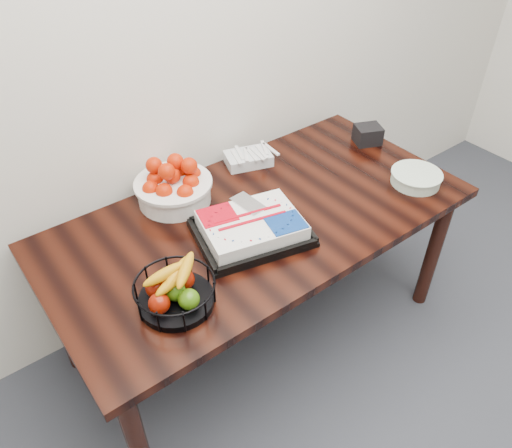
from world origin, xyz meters
TOP-DOWN VIEW (x-y plane):
  - table at (0.00, 2.00)m, footprint 1.80×0.90m
  - cake_tray at (-0.11, 1.92)m, footprint 0.50×0.43m
  - tangerine_bowl at (-0.23, 2.30)m, footprint 0.33×0.33m
  - fruit_basket at (-0.53, 1.79)m, footprint 0.28×0.28m
  - plate_stack at (0.70, 1.76)m, footprint 0.23×0.23m
  - fork_bag at (0.20, 2.35)m, footprint 0.25×0.20m
  - napkin_box at (0.80, 2.14)m, footprint 0.16×0.15m

SIDE VIEW (x-z plane):
  - table at x=0.00m, z-range 0.29..1.04m
  - plate_stack at x=0.70m, z-range 0.75..0.81m
  - fork_bag at x=0.20m, z-range 0.75..0.81m
  - cake_tray at x=-0.11m, z-range 0.75..0.84m
  - napkin_box at x=0.80m, z-range 0.75..0.84m
  - fruit_basket at x=-0.53m, z-range 0.74..0.89m
  - tangerine_bowl at x=-0.23m, z-range 0.74..0.95m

